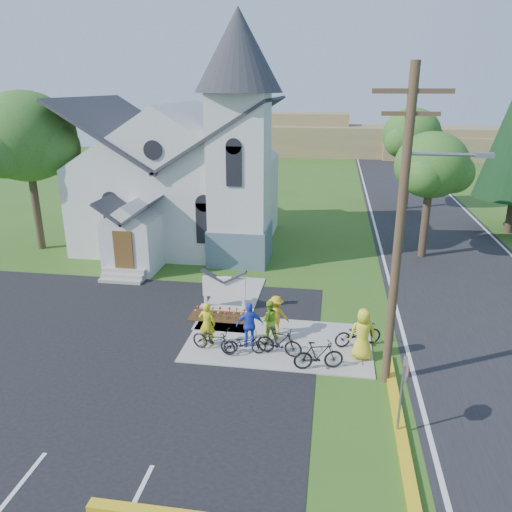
% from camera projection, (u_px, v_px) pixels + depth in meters
% --- Properties ---
extents(ground, '(120.00, 120.00, 0.00)m').
position_uv_depth(ground, '(238.00, 346.00, 18.84)').
color(ground, '#395F1B').
rests_on(ground, ground).
extents(parking_lot, '(20.00, 16.00, 0.02)m').
position_uv_depth(parking_lot, '(37.00, 359.00, 17.99)').
color(parking_lot, black).
rests_on(parking_lot, ground).
extents(road, '(8.00, 90.00, 0.02)m').
position_uv_depth(road, '(438.00, 242.00, 31.39)').
color(road, black).
rests_on(road, ground).
extents(sidewalk, '(7.00, 4.00, 0.05)m').
position_uv_depth(sidewalk, '(279.00, 342.00, 19.08)').
color(sidewalk, gray).
rests_on(sidewalk, ground).
extents(church, '(12.35, 12.00, 13.00)m').
position_uv_depth(church, '(186.00, 158.00, 29.61)').
color(church, silver).
rests_on(church, ground).
extents(church_sign, '(2.20, 0.40, 1.70)m').
position_uv_depth(church_sign, '(224.00, 287.00, 21.67)').
color(church_sign, gray).
rests_on(church_sign, ground).
extents(flower_bed, '(2.60, 1.10, 0.07)m').
position_uv_depth(flower_bed, '(220.00, 317.00, 21.15)').
color(flower_bed, '#35200E').
rests_on(flower_bed, ground).
extents(utility_pole, '(3.45, 0.28, 10.00)m').
position_uv_depth(utility_pole, '(402.00, 225.00, 14.90)').
color(utility_pole, '#483024').
rests_on(utility_pole, ground).
extents(stop_sign, '(0.11, 0.76, 2.48)m').
position_uv_depth(stop_sign, '(404.00, 379.00, 13.54)').
color(stop_sign, gray).
rests_on(stop_sign, ground).
extents(tree_lot_corner, '(5.60, 5.60, 9.15)m').
position_uv_depth(tree_lot_corner, '(26.00, 137.00, 28.09)').
color(tree_lot_corner, '#36251D').
rests_on(tree_lot_corner, ground).
extents(tree_road_near, '(4.00, 4.00, 7.05)m').
position_uv_depth(tree_road_near, '(431.00, 166.00, 27.13)').
color(tree_road_near, '#36251D').
rests_on(tree_road_near, ground).
extents(tree_road_mid, '(4.40, 4.40, 7.80)m').
position_uv_depth(tree_road_mid, '(412.00, 135.00, 38.08)').
color(tree_road_mid, '#36251D').
rests_on(tree_road_mid, ground).
extents(distant_hills, '(61.00, 10.00, 5.60)m').
position_uv_depth(distant_hills, '(336.00, 139.00, 70.30)').
color(distant_hills, olive).
rests_on(distant_hills, ground).
extents(cyclist_0, '(0.64, 0.43, 1.73)m').
position_uv_depth(cyclist_0, '(207.00, 324.00, 18.59)').
color(cyclist_0, yellow).
rests_on(cyclist_0, sidewalk).
extents(bike_0, '(1.90, 1.13, 0.94)m').
position_uv_depth(bike_0, '(214.00, 340.00, 18.26)').
color(bike_0, black).
rests_on(bike_0, sidewalk).
extents(cyclist_1, '(0.94, 0.85, 1.59)m').
position_uv_depth(cyclist_1, '(269.00, 320.00, 19.07)').
color(cyclist_1, '#7EC424').
rests_on(cyclist_1, sidewalk).
extents(bike_1, '(1.78, 0.83, 1.03)m').
position_uv_depth(bike_1, '(279.00, 342.00, 18.01)').
color(bike_1, black).
rests_on(bike_1, sidewalk).
extents(cyclist_2, '(1.10, 0.68, 1.75)m').
position_uv_depth(cyclist_2, '(250.00, 325.00, 18.51)').
color(cyclist_2, blue).
rests_on(cyclist_2, sidewalk).
extents(bike_2, '(1.62, 0.78, 0.81)m').
position_uv_depth(bike_2, '(245.00, 343.00, 18.13)').
color(bike_2, black).
rests_on(bike_2, sidewalk).
extents(cyclist_3, '(1.04, 0.62, 1.60)m').
position_uv_depth(cyclist_3, '(276.00, 315.00, 19.47)').
color(cyclist_3, gold).
rests_on(cyclist_3, sidewalk).
extents(bike_3, '(1.81, 0.89, 1.05)m').
position_uv_depth(bike_3, '(319.00, 355.00, 17.11)').
color(bike_3, black).
rests_on(bike_3, sidewalk).
extents(cyclist_4, '(0.96, 0.65, 1.92)m').
position_uv_depth(cyclist_4, '(363.00, 334.00, 17.65)').
color(cyclist_4, yellow).
rests_on(cyclist_4, sidewalk).
extents(bike_4, '(1.96, 1.32, 0.97)m').
position_uv_depth(bike_4, '(358.00, 334.00, 18.68)').
color(bike_4, black).
rests_on(bike_4, sidewalk).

